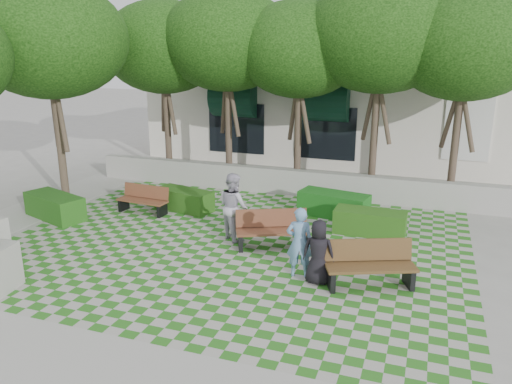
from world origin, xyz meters
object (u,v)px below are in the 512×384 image
at_px(bench_east, 370,265).
at_px(hedge_east, 370,222).
at_px(bench_west, 143,200).
at_px(hedge_midleft, 184,200).
at_px(person_blue, 299,242).
at_px(hedge_west, 55,206).
at_px(person_white, 233,206).
at_px(hedge_midright, 334,205).
at_px(person_dark, 318,252).
at_px(bench_mid, 272,230).

xyz_separation_m(bench_east, hedge_east, (-0.39, 3.24, -0.15)).
distance_m(bench_west, hedge_midleft, 1.28).
height_order(hedge_midleft, person_blue, person_blue).
bearing_deg(hedge_west, hedge_midleft, 31.32).
xyz_separation_m(hedge_midleft, person_white, (2.45, -1.81, 0.59)).
xyz_separation_m(hedge_east, hedge_west, (-9.28, -1.84, 0.03)).
height_order(bench_east, bench_west, bench_east).
height_order(bench_west, hedge_midright, bench_west).
height_order(hedge_west, person_white, person_white).
relative_size(hedge_east, person_dark, 1.34).
bearing_deg(hedge_midleft, person_blue, -36.41).
distance_m(person_blue, person_dark, 0.53).
distance_m(bench_west, hedge_midright, 5.98).
relative_size(hedge_east, person_blue, 1.19).
relative_size(bench_west, person_dark, 1.15).
xyz_separation_m(bench_east, person_dark, (-1.10, -0.23, 0.24)).
bearing_deg(person_dark, hedge_midleft, -39.39).
relative_size(person_blue, person_dark, 1.13).
bearing_deg(person_dark, hedge_midright, -87.40).
bearing_deg(bench_east, person_blue, 158.56).
distance_m(bench_east, bench_west, 7.89).
bearing_deg(person_blue, hedge_midright, -100.11).
height_order(hedge_east, person_white, person_white).
bearing_deg(hedge_west, bench_east, -8.28).
bearing_deg(person_white, hedge_east, -118.12).
relative_size(bench_west, hedge_west, 0.80).
height_order(hedge_east, hedge_midright, hedge_midright).
bearing_deg(hedge_midright, person_dark, -83.25).
bearing_deg(hedge_east, hedge_west, -168.81).
relative_size(bench_mid, hedge_midright, 0.92).
bearing_deg(hedge_west, bench_mid, -0.01).
distance_m(person_dark, person_white, 3.34).
xyz_separation_m(bench_west, person_white, (3.53, -1.12, 0.51)).
bearing_deg(person_white, person_blue, -179.22).
bearing_deg(bench_west, person_dark, -21.17).
distance_m(hedge_midright, person_dark, 4.72).
xyz_separation_m(hedge_east, person_blue, (-1.18, -3.28, 0.48)).
distance_m(bench_east, person_dark, 1.15).
bearing_deg(bench_mid, person_blue, -76.80).
distance_m(hedge_midright, person_white, 3.61).
bearing_deg(person_dark, person_white, -38.26).
distance_m(hedge_midleft, person_white, 3.10).
bearing_deg(bench_east, hedge_east, 74.29).
distance_m(hedge_east, hedge_midright, 1.74).
distance_m(bench_mid, hedge_east, 2.94).
xyz_separation_m(bench_mid, hedge_west, (-6.99, 0.00, -0.10)).
bearing_deg(bench_east, hedge_west, 149.07).
bearing_deg(person_blue, bench_east, 170.18).
distance_m(hedge_midright, hedge_west, 8.58).
relative_size(bench_mid, hedge_east, 1.00).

